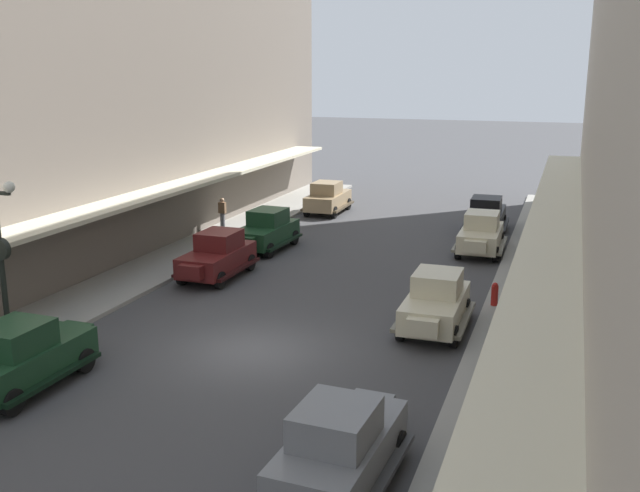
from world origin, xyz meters
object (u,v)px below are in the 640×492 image
Objects in this scene: parked_car_1 at (339,444)px; parked_car_2 at (436,301)px; parked_car_3 at (328,197)px; parked_car_5 at (217,254)px; parked_car_7 at (481,233)px; parked_car_0 at (266,229)px; fire_hydrant at (495,294)px; parked_car_6 at (22,354)px; parked_car_4 at (486,214)px; pedestrian_1 at (500,353)px; lamp_post_with_clock at (1,258)px; pedestrian_0 at (222,213)px.

parked_car_1 is 1.01× the size of parked_car_2.
parked_car_5 is at bearing -89.79° from parked_car_3.
parked_car_3 is 1.00× the size of parked_car_7.
parked_car_2 and parked_car_5 have the same top height.
parked_car_0 is 5.27× the size of fire_hydrant.
parked_car_6 and parked_car_7 have the same top height.
parked_car_1 is at bearing -10.21° from parked_car_6.
parked_car_4 is 18.91m from pedestrian_1.
parked_car_2 is 19.36m from parked_car_3.
parked_car_2 is 4.55m from pedestrian_1.
parked_car_3 is 1.00× the size of parked_car_4.
parked_car_3 and parked_car_5 have the same top height.
fire_hydrant is (1.74, -12.29, -0.38)m from parked_car_4.
parked_car_6 is at bearing -117.19° from parked_car_7.
parked_car_1 is at bearing -113.70° from pedestrian_1.
parked_car_2 is 5.21× the size of fire_hydrant.
parked_car_0 is at bearing 82.64° from lamp_post_with_clock.
pedestrian_1 is (11.70, 4.11, 0.05)m from parked_car_6.
parked_car_4 is at bearing 52.33° from parked_car_5.
parked_car_4 is 24.62m from parked_car_6.
pedestrian_0 is at bearing 122.32° from parked_car_1.
pedestrian_0 is at bearing 115.33° from parked_car_5.
parked_car_2 and parked_car_4 have the same top height.
parked_car_1 and parked_car_5 have the same top height.
parked_car_6 is at bearing -111.87° from parked_car_4.
parked_car_4 is at bearing 37.38° from parked_car_0.
lamp_post_with_clock is at bearing -84.38° from pedestrian_0.
parked_car_0 is 1.01× the size of parked_car_5.
fire_hydrant is at bearing -28.45° from pedestrian_0.
parked_car_6 is at bearing -139.42° from parked_car_2.
lamp_post_with_clock reaches higher than pedestrian_1.
parked_car_1 is 0.84× the size of lamp_post_with_clock.
parked_car_7 is (9.44, 2.56, 0.00)m from parked_car_0.
parked_car_5 is at bearing 78.99° from lamp_post_with_clock.
parked_car_6 is (-9.32, -7.98, 0.00)m from parked_car_2.
parked_car_4 reaches higher than pedestrian_0.
parked_car_7 is at bearing -34.39° from parked_car_3.
parked_car_0 and parked_car_7 have the same top height.
parked_car_6 is at bearing -90.07° from parked_car_0.
parked_car_6 is (-0.02, -15.86, 0.00)m from parked_car_0.
lamp_post_with_clock is at bearing 140.18° from parked_car_6.
parked_car_4 is 2.62× the size of pedestrian_0.
parked_car_2 and parked_car_3 have the same top height.
parked_car_0 is at bearing -35.51° from pedestrian_0.
fire_hydrant is at bearing -52.65° from parked_car_3.
parked_car_2 is at bearing 89.14° from parked_car_1.
pedestrian_0 is (-12.81, 10.38, 0.05)m from parked_car_2.
parked_car_4 and parked_car_6 have the same top height.
parked_car_2 is (0.14, 9.63, 0.00)m from parked_car_1.
parked_car_1 is 1.01× the size of parked_car_6.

